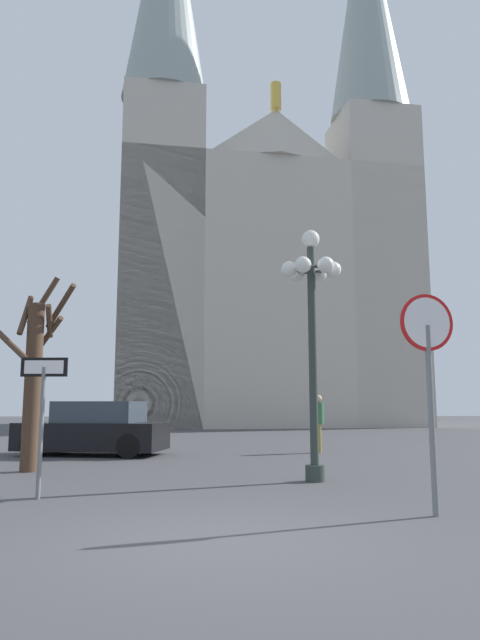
{
  "coord_description": "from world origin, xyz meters",
  "views": [
    {
      "loc": [
        0.01,
        -6.2,
        1.44
      ],
      "look_at": [
        0.85,
        16.74,
        4.83
      ],
      "focal_mm": 31.85,
      "sensor_mm": 36.0,
      "label": 1
    }
  ],
  "objects": [
    {
      "name": "street_lamp",
      "position": [
        1.81,
        4.66,
        3.23
      ],
      "size": [
        1.19,
        1.07,
        4.86
      ],
      "color": "#2D3833",
      "rests_on": "ground"
    },
    {
      "name": "parked_car_near_black",
      "position": [
        -3.53,
        10.31,
        0.7
      ],
      "size": [
        4.33,
        2.51,
        1.51
      ],
      "color": "black",
      "rests_on": "ground"
    },
    {
      "name": "stop_sign",
      "position": [
        2.82,
        1.3,
        2.05
      ],
      "size": [
        0.77,
        0.18,
        2.92
      ],
      "color": "slate",
      "rests_on": "ground"
    },
    {
      "name": "bare_tree",
      "position": [
        -4.05,
        6.43,
        2.1
      ],
      "size": [
        1.71,
        1.71,
        4.33
      ],
      "color": "#473323",
      "rests_on": "ground"
    },
    {
      "name": "ground_plane",
      "position": [
        0.0,
        0.0,
        0.0
      ],
      "size": [
        120.0,
        120.0,
        0.0
      ],
      "primitive_type": "plane",
      "color": "#424244"
    },
    {
      "name": "pedestrian_walking",
      "position": [
        2.98,
        10.84,
        1.03
      ],
      "size": [
        0.32,
        0.32,
        1.7
      ],
      "color": "olive",
      "rests_on": "ground"
    },
    {
      "name": "cathedral",
      "position": [
        3.03,
        32.1,
        12.51
      ],
      "size": [
        20.92,
        15.59,
        39.89
      ],
      "color": "#BCB5A5",
      "rests_on": "ground"
    },
    {
      "name": "one_way_arrow_sign",
      "position": [
        -2.74,
        2.83,
        1.45
      ],
      "size": [
        0.74,
        0.08,
        2.16
      ],
      "color": "slate",
      "rests_on": "ground"
    }
  ]
}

